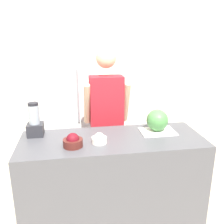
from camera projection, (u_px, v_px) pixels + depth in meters
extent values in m
cube|color=silver|center=(95.00, 74.00, 3.79)|extent=(8.00, 0.06, 2.60)
cube|color=#4C4C51|center=(113.00, 182.00, 2.47)|extent=(1.72, 0.65, 0.95)
cube|color=white|center=(61.00, 104.00, 3.45)|extent=(0.79, 0.68, 1.90)
cylinder|color=gray|center=(78.00, 96.00, 3.09)|extent=(0.02, 0.02, 0.66)
cube|color=#4C608C|center=(107.00, 157.00, 3.10)|extent=(0.29, 0.18, 0.84)
cube|color=#B21E28|center=(106.00, 102.00, 2.89)|extent=(0.38, 0.22, 0.59)
sphere|color=#DBAD89|center=(106.00, 58.00, 2.74)|extent=(0.23, 0.23, 0.23)
cylinder|color=#DBAD89|center=(87.00, 104.00, 2.82)|extent=(0.07, 0.24, 0.50)
cylinder|color=#DBAD89|center=(126.00, 103.00, 2.89)|extent=(0.07, 0.24, 0.50)
cube|color=white|center=(158.00, 131.00, 2.48)|extent=(0.34, 0.24, 0.01)
sphere|color=#4C8C47|center=(157.00, 120.00, 2.46)|extent=(0.21, 0.21, 0.21)
cylinder|color=#511E19|center=(73.00, 143.00, 2.16)|extent=(0.17, 0.17, 0.07)
sphere|color=maroon|center=(73.00, 139.00, 2.15)|extent=(0.11, 0.11, 0.11)
cylinder|color=white|center=(99.00, 140.00, 2.23)|extent=(0.14, 0.14, 0.05)
sphere|color=white|center=(99.00, 137.00, 2.22)|extent=(0.09, 0.09, 0.09)
cube|color=#28282D|center=(35.00, 130.00, 2.39)|extent=(0.15, 0.15, 0.12)
cylinder|color=#99A3AD|center=(34.00, 115.00, 2.34)|extent=(0.10, 0.10, 0.18)
cylinder|color=black|center=(33.00, 104.00, 2.31)|extent=(0.10, 0.10, 0.02)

